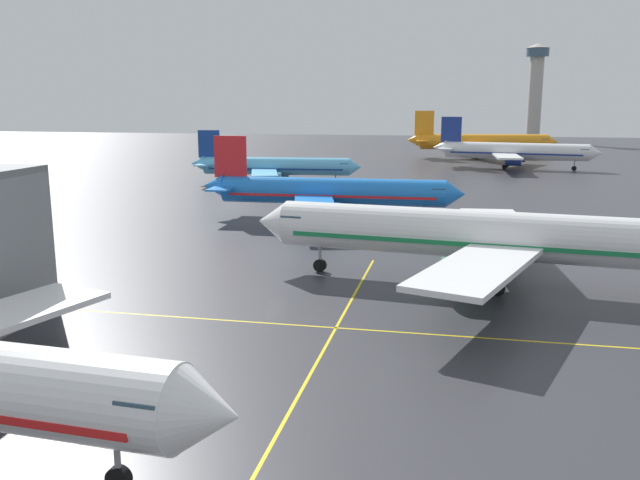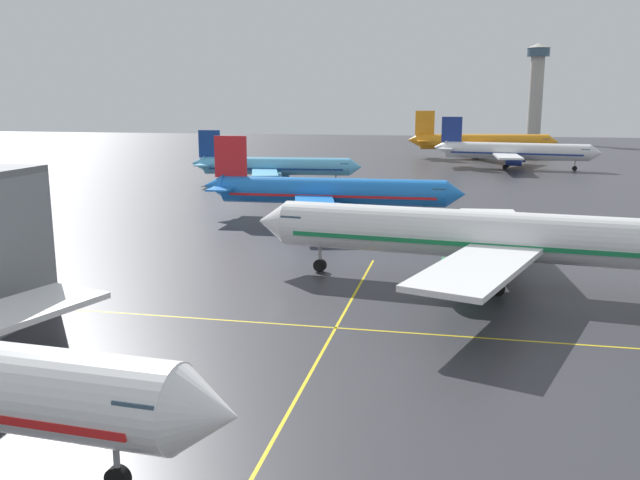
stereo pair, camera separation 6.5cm
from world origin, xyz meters
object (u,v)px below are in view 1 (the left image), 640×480
at_px(airliner_second_row, 483,236).
at_px(airliner_distant_taxiway, 481,142).
at_px(airliner_far_right_stand, 513,151).
at_px(airliner_third_row, 329,192).
at_px(control_tower, 536,85).
at_px(airliner_far_left_stand, 274,166).

height_order(airliner_second_row, airliner_distant_taxiway, airliner_distant_taxiway).
xyz_separation_m(airliner_second_row, airliner_distant_taxiway, (3.56, 134.12, 0.06)).
xyz_separation_m(airliner_second_row, airliner_far_right_stand, (9.96, 105.16, -0.30)).
xyz_separation_m(airliner_third_row, control_tower, (44.44, 187.98, 17.78)).
bearing_deg(airliner_far_right_stand, airliner_third_row, -110.90).
height_order(airliner_far_left_stand, airliner_distant_taxiway, airliner_distant_taxiway).
distance_m(airliner_far_left_stand, airliner_far_right_stand, 61.67).
height_order(airliner_second_row, control_tower, control_tower).
relative_size(airliner_second_row, airliner_third_row, 1.17).
height_order(airliner_far_right_stand, control_tower, control_tower).
bearing_deg(airliner_distant_taxiway, airliner_third_row, -102.15).
relative_size(airliner_far_right_stand, control_tower, 1.03).
relative_size(airliner_second_row, airliner_far_left_stand, 1.26).
bearing_deg(airliner_far_right_stand, control_tower, 82.14).
distance_m(airliner_third_row, control_tower, 193.98).
xyz_separation_m(airliner_far_right_stand, airliner_distant_taxiway, (-6.40, 28.96, 0.36)).
height_order(airliner_third_row, airliner_distant_taxiway, airliner_distant_taxiway).
height_order(airliner_third_row, airliner_far_left_stand, airliner_third_row).
relative_size(airliner_far_right_stand, airliner_distant_taxiway, 0.92).
height_order(airliner_third_row, control_tower, control_tower).
bearing_deg(airliner_distant_taxiway, airliner_second_row, -91.52).
bearing_deg(airliner_second_row, control_tower, 83.32).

